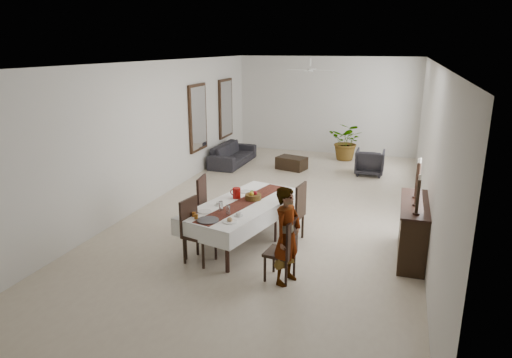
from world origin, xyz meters
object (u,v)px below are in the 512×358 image
(dining_table_top, at_px, (243,205))
(red_pitcher, at_px, (237,193))
(sofa, at_px, (233,154))
(woman, at_px, (287,236))
(sideboard_body, at_px, (413,231))

(dining_table_top, bearing_deg, red_pitcher, 149.04)
(sofa, bearing_deg, woman, -151.86)
(dining_table_top, distance_m, woman, 1.67)
(sideboard_body, xyz_separation_m, sofa, (-5.22, 5.16, -0.17))
(woman, height_order, sideboard_body, woman)
(sideboard_body, bearing_deg, woman, -140.69)
(dining_table_top, height_order, sideboard_body, sideboard_body)
(red_pitcher, bearing_deg, dining_table_top, -45.03)
(dining_table_top, distance_m, red_pitcher, 0.32)
(sideboard_body, bearing_deg, red_pitcher, -178.81)
(dining_table_top, distance_m, sideboard_body, 2.99)
(dining_table_top, relative_size, woman, 1.57)
(dining_table_top, bearing_deg, sofa, 126.62)
(sofa, bearing_deg, sideboard_body, -133.47)
(woman, bearing_deg, sofa, 45.70)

